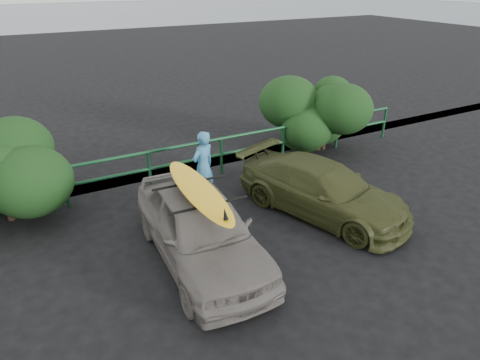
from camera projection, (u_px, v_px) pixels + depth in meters
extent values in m
plane|color=black|center=(297.00, 292.00, 7.39)|extent=(80.00, 80.00, 0.00)
plane|color=slate|center=(26.00, 16.00, 54.88)|extent=(200.00, 200.00, 0.00)
imported|color=slate|center=(200.00, 228.00, 7.94)|extent=(1.82, 4.16, 1.40)
imported|color=#393E1B|center=(323.00, 189.00, 9.59)|extent=(2.88, 4.38, 1.18)
imported|color=teal|center=(203.00, 166.00, 10.04)|extent=(0.74, 0.61, 1.73)
ellipsoid|color=yellow|center=(199.00, 190.00, 7.60)|extent=(0.70, 2.85, 0.08)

